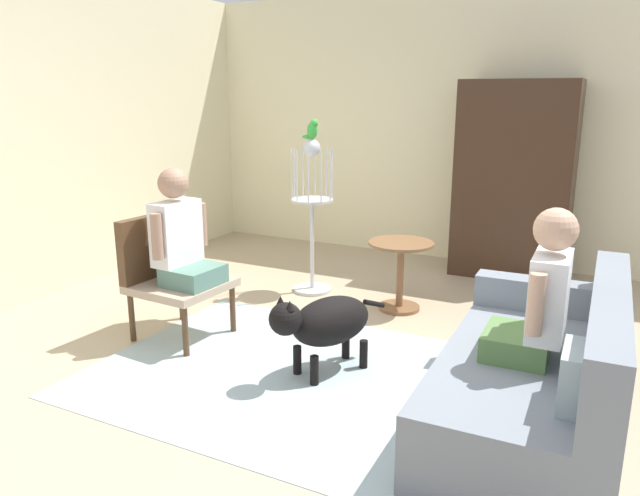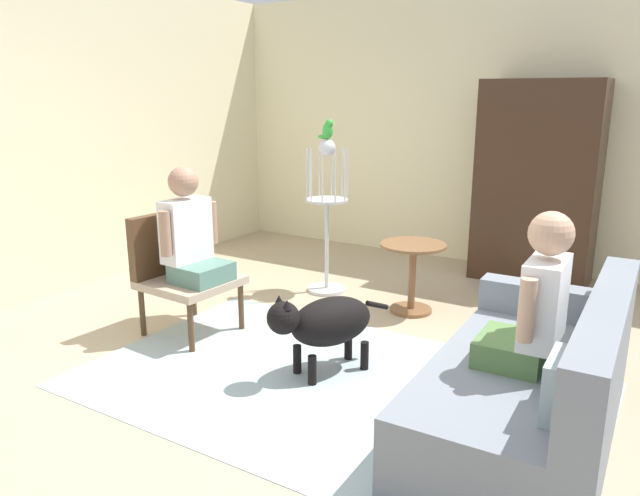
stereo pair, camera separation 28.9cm
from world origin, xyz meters
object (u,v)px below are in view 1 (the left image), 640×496
at_px(armchair, 168,268).
at_px(bird_cage_stand, 312,217).
at_px(person_on_armchair, 181,237).
at_px(armoire_cabinet, 514,181).
at_px(couch, 539,379).
at_px(parrot, 312,130).
at_px(dog, 325,322).
at_px(round_end_table, 400,267).
at_px(person_on_couch, 540,298).

distance_m(armchair, bird_cage_stand, 1.50).
distance_m(person_on_armchair, armoire_cabinet, 3.36).
relative_size(couch, parrot, 10.26).
xyz_separation_m(armchair, dog, (1.37, -0.08, -0.16)).
bearing_deg(armchair, bird_cage_stand, 70.30).
bearing_deg(bird_cage_stand, parrot, 0.00).
xyz_separation_m(round_end_table, armoire_cabinet, (0.64, 1.47, 0.59)).
bearing_deg(couch, armchair, 177.04).
bearing_deg(bird_cage_stand, person_on_armchair, -103.80).
bearing_deg(parrot, person_on_armchair, -104.04).
relative_size(parrot, armoire_cabinet, 0.09).
xyz_separation_m(couch, armchair, (-2.71, 0.14, 0.23)).
relative_size(armchair, armoire_cabinet, 0.47).
height_order(bird_cage_stand, armoire_cabinet, armoire_cabinet).
bearing_deg(bird_cage_stand, person_on_couch, -35.74).
xyz_separation_m(person_on_armchair, parrot, (0.35, 1.41, 0.71)).
bearing_deg(armchair, dog, -3.35).
bearing_deg(round_end_table, couch, -47.59).
height_order(person_on_couch, parrot, parrot).
height_order(couch, parrot, parrot).
distance_m(armchair, person_on_couch, 2.69).
bearing_deg(person_on_armchair, dog, -3.30).
xyz_separation_m(couch, person_on_armchair, (-2.56, 0.13, 0.50)).
height_order(person_on_couch, armoire_cabinet, armoire_cabinet).
bearing_deg(dog, armoire_cabinet, 76.82).
xyz_separation_m(person_on_armchair, armoire_cabinet, (1.88, 2.78, 0.18)).
bearing_deg(person_on_couch, armchair, 176.41).
xyz_separation_m(armchair, person_on_couch, (2.68, -0.17, 0.24)).
height_order(round_end_table, dog, round_end_table).
distance_m(couch, parrot, 2.94).
height_order(round_end_table, parrot, parrot).
bearing_deg(armchair, couch, -2.96).
bearing_deg(armoire_cabinet, person_on_armchair, -124.14).
distance_m(couch, armchair, 2.72).
bearing_deg(person_on_couch, round_end_table, 131.15).
relative_size(person_on_armchair, bird_cage_stand, 0.60).
bearing_deg(bird_cage_stand, dog, -59.50).
distance_m(dog, armoire_cabinet, 2.99).
relative_size(couch, bird_cage_stand, 1.28).
bearing_deg(armoire_cabinet, round_end_table, -113.56).
bearing_deg(armchair, round_end_table, 42.87).
height_order(person_on_armchair, parrot, parrot).
bearing_deg(couch, person_on_couch, -139.44).
distance_m(bird_cage_stand, armoire_cabinet, 2.08).
bearing_deg(round_end_table, dog, -91.06).
bearing_deg(armchair, person_on_armchair, -3.75).
xyz_separation_m(bird_cage_stand, parrot, (0.01, 0.00, 0.78)).
bearing_deg(person_on_couch, person_on_armchair, 176.42).
relative_size(round_end_table, dog, 0.70).
relative_size(person_on_armchair, dog, 1.01).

